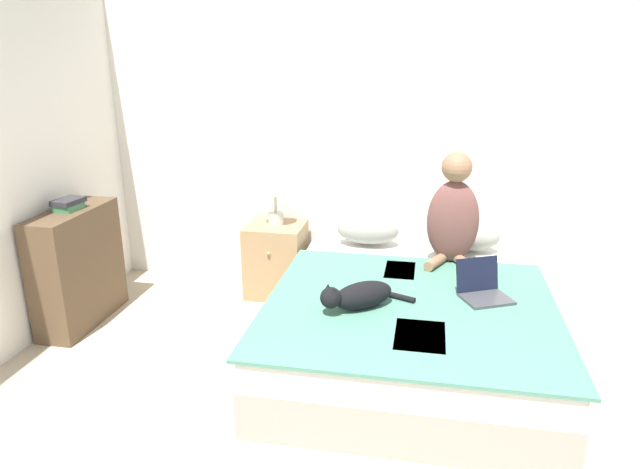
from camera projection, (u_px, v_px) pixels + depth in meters
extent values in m
cube|color=white|center=(406.00, 138.00, 4.43)|extent=(5.89, 0.05, 2.55)
cube|color=#9E998E|center=(409.00, 337.00, 3.74)|extent=(1.69, 2.07, 0.28)
cube|color=silver|center=(411.00, 306.00, 3.67)|extent=(1.67, 2.04, 0.17)
cube|color=#4C8470|center=(410.00, 306.00, 3.45)|extent=(1.74, 1.66, 0.02)
cube|color=#3D4784|center=(420.00, 336.00, 3.08)|extent=(0.27, 0.37, 0.01)
cube|color=#3D4784|center=(400.00, 270.00, 3.98)|extent=(0.21, 0.34, 0.01)
ellipsoid|color=gray|center=(368.00, 230.00, 4.49)|extent=(0.48, 0.26, 0.21)
ellipsoid|color=gray|center=(467.00, 236.00, 4.35)|extent=(0.48, 0.26, 0.21)
ellipsoid|color=brown|center=(453.00, 222.00, 4.05)|extent=(0.36, 0.20, 0.60)
sphere|color=#9E7051|center=(457.00, 167.00, 3.93)|extent=(0.21, 0.21, 0.21)
cylinder|color=#9E7051|center=(436.00, 262.00, 4.04)|extent=(0.17, 0.26, 0.07)
cylinder|color=#9E7051|center=(465.00, 264.00, 4.00)|extent=(0.17, 0.26, 0.07)
ellipsoid|color=black|center=(363.00, 295.00, 3.38)|extent=(0.41, 0.37, 0.16)
sphere|color=black|center=(331.00, 298.00, 3.28)|extent=(0.13, 0.13, 0.13)
cone|color=black|center=(334.00, 292.00, 3.23)|extent=(0.06, 0.06, 0.06)
cone|color=black|center=(328.00, 288.00, 3.29)|extent=(0.06, 0.06, 0.06)
cylinder|color=black|center=(399.00, 297.00, 3.51)|extent=(0.21, 0.11, 0.04)
cube|color=#424247|center=(486.00, 299.00, 3.50)|extent=(0.35, 0.32, 0.02)
cube|color=black|center=(477.00, 274.00, 3.58)|extent=(0.28, 0.17, 0.21)
cube|color=tan|center=(276.00, 259.00, 4.66)|extent=(0.46, 0.42, 0.59)
sphere|color=tan|center=(268.00, 253.00, 4.41)|extent=(0.03, 0.03, 0.03)
cylinder|color=beige|center=(276.00, 219.00, 4.55)|extent=(0.12, 0.12, 0.10)
cylinder|color=beige|center=(276.00, 203.00, 4.51)|extent=(0.02, 0.02, 0.17)
cone|color=white|center=(275.00, 178.00, 4.45)|extent=(0.26, 0.26, 0.23)
cube|color=brown|center=(78.00, 267.00, 4.13)|extent=(0.28, 0.79, 0.86)
cube|color=#3D7A51|center=(69.00, 207.00, 3.99)|extent=(0.15, 0.19, 0.04)
cube|color=#2D2D33|center=(68.00, 201.00, 3.98)|extent=(0.17, 0.22, 0.04)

